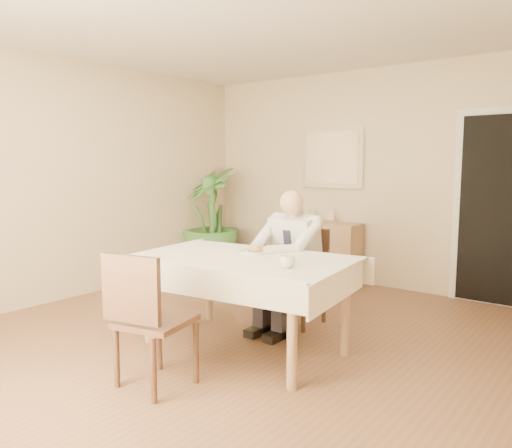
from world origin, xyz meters
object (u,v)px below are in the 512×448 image
Objects in this scene: chair_far at (302,270)px; seated_man at (285,253)px; coffee_mug at (287,262)px; dining_table at (243,267)px; chair_near at (146,313)px; sideboard at (324,251)px; potted_palm at (211,220)px.

seated_man reaches higher than chair_far.
seated_man is 11.32× the size of coffee_mug.
seated_man is at bearing -93.53° from chair_far.
dining_table is 0.97m from chair_near.
dining_table reaches higher than sideboard.
chair_near reaches higher than chair_far.
seated_man is (-0.00, -0.29, 0.20)m from chair_far.
dining_table is 16.71× the size of coffee_mug.
coffee_mug is at bearing 43.90° from chair_near.
seated_man is at bearing -32.18° from potted_palm.
potted_palm is at bearing 130.87° from dining_table.
potted_palm is (-2.18, 1.96, 0.04)m from dining_table.
chair_far is 0.62× the size of potted_palm.
sideboard is (-0.66, 1.84, -0.32)m from seated_man.
chair_near is at bearing -53.72° from potted_palm.
potted_palm reaches higher than coffee_mug.
dining_table is 1.96× the size of sideboard.
coffee_mug is 0.12× the size of sideboard.
seated_man is (-0.00, 0.59, 0.02)m from dining_table.
potted_palm is (-1.51, -0.47, 0.34)m from sideboard.
sideboard is at bearing 114.68° from coffee_mug.
chair_far is at bearing -26.46° from potted_palm.
chair_near is 1.56m from seated_man.
chair_far is at bearing 76.18° from chair_near.
seated_man is at bearing 82.91° from dining_table.
sideboard is 0.66× the size of potted_palm.
potted_palm is (-2.18, 1.08, 0.22)m from chair_far.
chair_far is at bearing 116.97° from coffee_mug.
coffee_mug is at bearing -20.94° from dining_table.
potted_palm reaches higher than sideboard.
sideboard is at bearing 109.63° from chair_far.
chair_far is 0.71× the size of seated_man.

